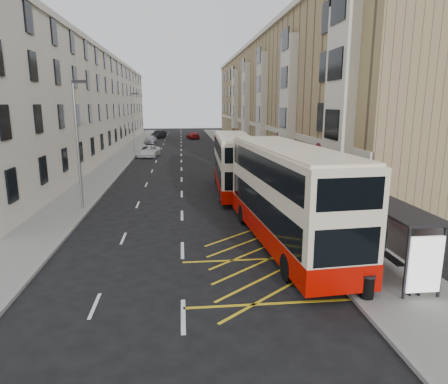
{
  "coord_description": "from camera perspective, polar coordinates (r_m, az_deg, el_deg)",
  "views": [
    {
      "loc": [
        0.08,
        -13.83,
        6.73
      ],
      "look_at": [
        2.3,
        7.13,
        2.06
      ],
      "focal_mm": 32.0,
      "sensor_mm": 36.0,
      "label": 1
    }
  ],
  "objects": [
    {
      "name": "kerb_right",
      "position": [
        44.72,
        1.62,
        3.93
      ],
      "size": [
        0.25,
        120.0,
        0.15
      ],
      "primitive_type": "cube",
      "color": "gray",
      "rests_on": "ground"
    },
    {
      "name": "bus_shelter",
      "position": [
        16.43,
        24.55,
        -4.91
      ],
      "size": [
        1.65,
        4.25,
        2.7
      ],
      "color": "black",
      "rests_on": "pavement_right"
    },
    {
      "name": "terrace_left",
      "position": [
        60.84,
        -19.3,
        11.62
      ],
      "size": [
        9.18,
        79.0,
        13.25
      ],
      "color": "beige",
      "rests_on": "ground"
    },
    {
      "name": "pedestrian_mid",
      "position": [
        20.41,
        19.36,
        -4.53
      ],
      "size": [
        0.93,
        0.78,
        1.71
      ],
      "primitive_type": "imported",
      "rotation": [
        0.0,
        0.0,
        -0.17
      ],
      "color": "black",
      "rests_on": "pavement_right"
    },
    {
      "name": "double_decker_rear",
      "position": [
        30.83,
        1.38,
        4.11
      ],
      "size": [
        2.98,
        11.11,
        4.39
      ],
      "rotation": [
        0.0,
        0.0,
        -0.04
      ],
      "color": "beige",
      "rests_on": "ground"
    },
    {
      "name": "terrace_right",
      "position": [
        61.03,
        8.19,
        13.12
      ],
      "size": [
        10.75,
        79.0,
        15.25
      ],
      "color": "#997B59",
      "rests_on": "ground"
    },
    {
      "name": "car_red",
      "position": [
        79.11,
        -4.46,
        8.05
      ],
      "size": [
        2.82,
        4.75,
        1.29
      ],
      "primitive_type": "imported",
      "rotation": [
        0.0,
        0.0,
        3.38
      ],
      "color": "#AC1A1F",
      "rests_on": "ground"
    },
    {
      "name": "ground",
      "position": [
        15.38,
        -5.9,
        -13.54
      ],
      "size": [
        200.0,
        200.0,
        0.0
      ],
      "primitive_type": "plane",
      "color": "black",
      "rests_on": "ground"
    },
    {
      "name": "road_markings",
      "position": [
        59.21,
        -6.13,
        5.91
      ],
      "size": [
        10.0,
        110.0,
        0.01
      ],
      "primitive_type": null,
      "color": "silver",
      "rests_on": "ground"
    },
    {
      "name": "car_silver",
      "position": [
        70.31,
        -10.43,
        7.4
      ],
      "size": [
        2.03,
        4.38,
        1.45
      ],
      "primitive_type": "imported",
      "rotation": [
        0.0,
        0.0,
        -0.07
      ],
      "color": "#A4A8AC",
      "rests_on": "ground"
    },
    {
      "name": "pavement_left",
      "position": [
        44.97,
        -15.72,
        3.52
      ],
      "size": [
        3.0,
        120.0,
        0.15
      ],
      "primitive_type": "cube",
      "color": "slate",
      "rests_on": "ground"
    },
    {
      "name": "pavement_right",
      "position": [
        45.03,
        4.15,
        3.96
      ],
      "size": [
        4.0,
        120.0,
        0.15
      ],
      "primitive_type": "cube",
      "color": "slate",
      "rests_on": "ground"
    },
    {
      "name": "white_van",
      "position": [
        52.95,
        -10.75,
        5.76
      ],
      "size": [
        2.99,
        5.42,
        1.44
      ],
      "primitive_type": "imported",
      "rotation": [
        0.0,
        0.0,
        -0.12
      ],
      "color": "silver",
      "rests_on": "ground"
    },
    {
      "name": "litter_bin",
      "position": [
        14.98,
        19.8,
        -12.47
      ],
      "size": [
        0.52,
        0.52,
        0.86
      ],
      "color": "black",
      "rests_on": "pavement_right"
    },
    {
      "name": "car_dark",
      "position": [
        81.59,
        -9.28,
        8.14
      ],
      "size": [
        2.98,
        4.83,
        1.5
      ],
      "primitive_type": "imported",
      "rotation": [
        0.0,
        0.0,
        -0.33
      ],
      "color": "black",
      "rests_on": "ground"
    },
    {
      "name": "guard_railing",
      "position": [
        21.35,
        11.02,
        -3.71
      ],
      "size": [
        0.06,
        6.56,
        1.01
      ],
      "color": "#B21F2F",
      "rests_on": "pavement_right"
    },
    {
      "name": "pedestrian_far",
      "position": [
        18.57,
        17.51,
        -5.99
      ],
      "size": [
        1.12,
        0.81,
        1.76
      ],
      "primitive_type": "imported",
      "rotation": [
        0.0,
        0.0,
        2.73
      ],
      "color": "black",
      "rests_on": "pavement_right"
    },
    {
      "name": "double_decker_front",
      "position": [
        19.15,
        8.99,
        -0.56
      ],
      "size": [
        3.67,
        12.26,
        4.82
      ],
      "rotation": [
        0.0,
        0.0,
        0.08
      ],
      "color": "beige",
      "rests_on": "ground"
    },
    {
      "name": "pedestrian_near",
      "position": [
        15.62,
        25.72,
        -10.34
      ],
      "size": [
        0.63,
        0.42,
        1.7
      ],
      "primitive_type": "imported",
      "rotation": [
        0.0,
        0.0,
        3.11
      ],
      "color": "black",
      "rests_on": "pavement_right"
    },
    {
      "name": "street_lamp_far",
      "position": [
        56.23,
        -12.82,
        10.06
      ],
      "size": [
        0.93,
        0.18,
        8.0
      ],
      "color": "slate",
      "rests_on": "pavement_left"
    },
    {
      "name": "kerb_left",
      "position": [
        44.74,
        -13.83,
        3.58
      ],
      "size": [
        0.25,
        120.0,
        0.15
      ],
      "primitive_type": "cube",
      "color": "gray",
      "rests_on": "ground"
    },
    {
      "name": "street_lamp_near",
      "position": [
        26.7,
        -20.14,
        7.24
      ],
      "size": [
        0.93,
        0.18,
        8.0
      ],
      "color": "slate",
      "rests_on": "pavement_left"
    }
  ]
}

